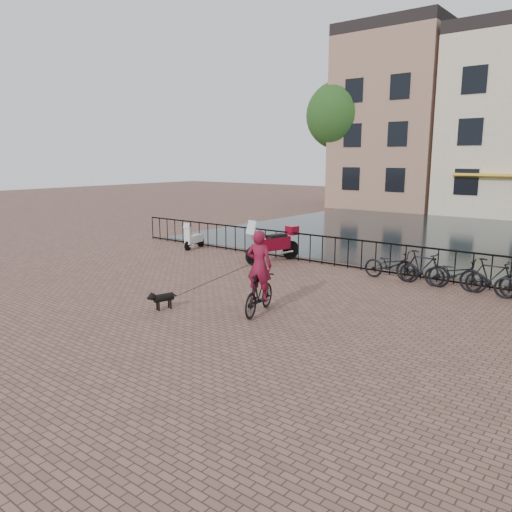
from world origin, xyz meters
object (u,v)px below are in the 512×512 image
Objects in this scene: motorcycle at (273,240)px; cyclist at (259,277)px; scooter at (194,235)px; dog at (164,300)px.

cyclist is at bearing -43.74° from motorcycle.
motorcycle is at bearing -14.89° from scooter.
motorcycle is 4.16m from scooter.
dog is 8.38m from scooter.
cyclist is 2.46m from dog.
dog is at bearing -65.63° from motorcycle.
scooter is at bearing -50.22° from cyclist.
cyclist is at bearing -47.38° from scooter.
cyclist reaches higher than dog.
scooter reaches higher than dog.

